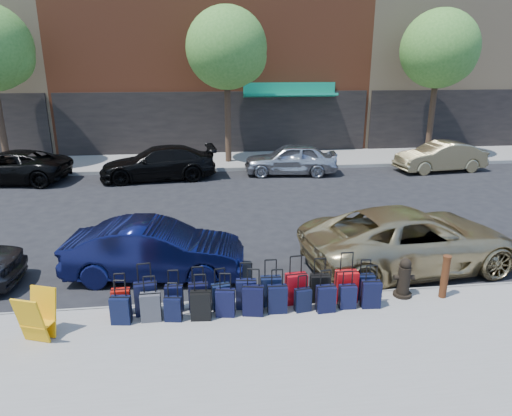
{
  "coord_description": "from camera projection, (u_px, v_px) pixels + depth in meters",
  "views": [
    {
      "loc": [
        -0.87,
        -13.02,
        4.93
      ],
      "look_at": [
        0.54,
        -1.5,
        1.19
      ],
      "focal_mm": 32.0,
      "sensor_mm": 36.0,
      "label": 1
    }
  ],
  "objects": [
    {
      "name": "ground",
      "position": [
        233.0,
        231.0,
        13.91
      ],
      "size": [
        120.0,
        120.0,
        0.0
      ],
      "primitive_type": "plane",
      "color": "black",
      "rests_on": "ground"
    },
    {
      "name": "sidewalk_near",
      "position": [
        260.0,
        361.0,
        7.75
      ],
      "size": [
        60.0,
        4.0,
        0.15
      ],
      "primitive_type": "cube",
      "color": "gray",
      "rests_on": "ground"
    },
    {
      "name": "sidewalk_far",
      "position": [
        218.0,
        161.0,
        23.34
      ],
      "size": [
        60.0,
        4.0,
        0.15
      ],
      "primitive_type": "cube",
      "color": "gray",
      "rests_on": "ground"
    },
    {
      "name": "curb_near",
      "position": [
        248.0,
        302.0,
        9.66
      ],
      "size": [
        60.0,
        0.08,
        0.15
      ],
      "primitive_type": "cube",
      "color": "gray",
      "rests_on": "ground"
    },
    {
      "name": "curb_far",
      "position": [
        220.0,
        170.0,
        21.43
      ],
      "size": [
        60.0,
        0.08,
        0.15
      ],
      "primitive_type": "cube",
      "color": "gray",
      "rests_on": "ground"
    },
    {
      "name": "tree_center",
      "position": [
        230.0,
        50.0,
        21.3
      ],
      "size": [
        3.8,
        3.8,
        7.27
      ],
      "color": "black",
      "rests_on": "sidewalk_far"
    },
    {
      "name": "tree_right",
      "position": [
        442.0,
        51.0,
        22.52
      ],
      "size": [
        3.8,
        3.8,
        7.27
      ],
      "color": "black",
      "rests_on": "sidewalk_far"
    },
    {
      "name": "suitcase_front_0",
      "position": [
        121.0,
        302.0,
        8.98
      ],
      "size": [
        0.36,
        0.21,
        0.86
      ],
      "rotation": [
        0.0,
        0.0,
        0.04
      ],
      "color": "#9C110A",
      "rests_on": "sidewalk_near"
    },
    {
      "name": "suitcase_front_1",
      "position": [
        146.0,
        298.0,
        8.97
      ],
      "size": [
        0.47,
        0.29,
        1.06
      ],
      "rotation": [
        0.0,
        0.0,
        0.12
      ],
      "color": "black",
      "rests_on": "sidewalk_near"
    },
    {
      "name": "suitcase_front_2",
      "position": [
        174.0,
        298.0,
        9.11
      ],
      "size": [
        0.37,
        0.22,
        0.86
      ],
      "rotation": [
        0.0,
        0.0,
        -0.06
      ],
      "color": "black",
      "rests_on": "sidewalk_near"
    },
    {
      "name": "suitcase_front_3",
      "position": [
        199.0,
        297.0,
        9.12
      ],
      "size": [
        0.39,
        0.21,
        0.93
      ],
      "rotation": [
        0.0,
        0.0,
        0.0
      ],
      "color": "black",
      "rests_on": "sidewalk_near"
    },
    {
      "name": "suitcase_front_4",
      "position": [
        221.0,
        296.0,
        9.16
      ],
      "size": [
        0.39,
        0.26,
        0.87
      ],
      "rotation": [
        0.0,
        0.0,
        0.19
      ],
      "color": "black",
      "rests_on": "sidewalk_near"
    },
    {
      "name": "suitcase_front_5",
      "position": [
        246.0,
        294.0,
        9.2
      ],
      "size": [
        0.43,
        0.27,
        0.97
      ],
      "rotation": [
        0.0,
        0.0,
        -0.12
      ],
      "color": "black",
      "rests_on": "sidewalk_near"
    },
    {
      "name": "suitcase_front_6",
      "position": [
        271.0,
        291.0,
        9.31
      ],
      "size": [
        0.42,
        0.24,
        0.99
      ],
      "rotation": [
        0.0,
        0.0,
        -0.04
      ],
      "color": "black",
      "rests_on": "sidewalk_near"
    },
    {
      "name": "suitcase_front_7",
      "position": [
        296.0,
        288.0,
        9.39
      ],
      "size": [
        0.45,
        0.28,
        1.03
      ],
      "rotation": [
        0.0,
        0.0,
        0.1
      ],
      "color": "maroon",
      "rests_on": "sidewalk_near"
    },
    {
      "name": "suitcase_front_8",
      "position": [
        319.0,
        288.0,
        9.45
      ],
      "size": [
        0.41,
        0.24,
        0.95
      ],
      "rotation": [
        0.0,
        0.0,
        -0.05
      ],
      "color": "black",
      "rests_on": "sidewalk_near"
    },
    {
      "name": "suitcase_front_9",
      "position": [
        346.0,
        286.0,
        9.44
      ],
      "size": [
        0.45,
        0.25,
        1.08
      ],
      "rotation": [
        0.0,
        0.0,
        -0.01
      ],
      "color": "#AB0B0E",
      "rests_on": "sidewalk_near"
    },
    {
      "name": "suitcase_front_10",
      "position": [
        365.0,
        286.0,
        9.57
      ],
      "size": [
        0.37,
        0.22,
        0.87
      ],
      "rotation": [
        0.0,
        0.0,
        -0.05
      ],
      "color": "black",
      "rests_on": "sidewalk_near"
    },
    {
      "name": "suitcase_back_0",
      "position": [
        121.0,
        310.0,
        8.67
      ],
      "size": [
        0.39,
        0.26,
        0.88
      ],
      "rotation": [
        0.0,
        0.0,
        -0.13
      ],
      "color": "black",
      "rests_on": "sidewalk_near"
    },
    {
      "name": "suitcase_back_1",
      "position": [
        151.0,
        307.0,
        8.76
      ],
      "size": [
        0.39,
        0.23,
        0.91
      ],
      "rotation": [
        0.0,
        0.0,
        0.03
      ],
      "color": "#3D3E43",
      "rests_on": "sidewalk_near"
    },
    {
      "name": "suitcase_back_2",
      "position": [
        173.0,
        309.0,
        8.77
      ],
      "size": [
        0.35,
        0.24,
        0.78
      ],
      "rotation": [
        0.0,
        0.0,
        -0.15
      ],
      "color": "black",
      "rests_on": "sidewalk_near"
    },
    {
      "name": "suitcase_back_3",
      "position": [
        201.0,
        305.0,
        8.8
      ],
      "size": [
        0.4,
        0.25,
        0.93
      ],
      "rotation": [
        0.0,
        0.0,
        -0.07
      ],
      "color": "black",
      "rests_on": "sidewalk_near"
    },
    {
      "name": "suitcase_back_4",
      "position": [
        225.0,
        303.0,
        8.92
      ],
      "size": [
        0.4,
        0.27,
        0.89
      ],
      "rotation": [
        0.0,
        0.0,
        -0.16
      ],
      "color": "black",
      "rests_on": "sidewalk_near"
    },
    {
      "name": "suitcase_back_5",
      "position": [
        253.0,
        301.0,
        8.96
      ],
      "size": [
        0.44,
        0.31,
        0.96
      ],
      "rotation": [
        0.0,
        0.0,
        -0.19
      ],
      "color": "black",
      "rests_on": "sidewalk_near"
    },
    {
      "name": "suitcase_back_6",
      "position": [
        277.0,
        299.0,
        9.05
      ],
      "size": [
        0.39,
        0.23,
        0.91
      ],
      "rotation": [
        0.0,
        0.0,
        -0.03
      ],
      "color": "black",
      "rests_on": "sidewalk_near"
    },
    {
      "name": "suitcase_back_7",
      "position": [
        303.0,
        300.0,
        9.11
      ],
      "size": [
        0.34,
        0.23,
        0.76
      ],
      "rotation": [
        0.0,
        0.0,
        0.16
      ],
      "color": "black",
      "rests_on": "sidewalk_near"
    },
    {
      "name": "suitcase_back_8",
      "position": [
        326.0,
        299.0,
        9.08
      ],
      "size": [
        0.38,
        0.23,
        0.88
      ],
      "rotation": [
        0.0,
        0.0,
        0.06
      ],
      "color": "black",
      "rests_on": "sidewalk_near"
    },
    {
      "name": "suitcase_back_9",
      "position": [
        347.0,
        297.0,
        9.21
      ],
      "size": [
        0.33,
        0.2,
        0.8
      ],
      "rotation": [
        0.0,
        0.0,
        -0.01
      ],
      "color": "black",
      "rests_on": "sidewalk_near"
    },
    {
      "name": "suitcase_back_10",
      "position": [
        371.0,
        294.0,
        9.24
      ],
      "size": [
        0.4,
        0.25,
        0.91
      ],
      "rotation": [
        0.0,
        0.0,
        -0.07
      ],
      "color": "black",
      "rests_on": "sidewalk_near"
    },
    {
      "name": "fire_hydrant",
      "position": [
        404.0,
        279.0,
        9.64
      ],
      "size": [
        0.44,
        0.39,
        0.86
      ],
      "rotation": [
        0.0,
        0.0,
        -0.12
      ],
      "color": "black",
      "rests_on": "sidewalk_near"
    },
    {
      "name": "bollard",
      "position": [
        445.0,
        276.0,
        9.56
      ],
      "size": [
        0.17,
        0.17,
        0.94
      ],
      "color": "#38190C",
      "rests_on": "sidewalk_near"
    },
    {
      "name": "display_rack",
      "position": [
        37.0,
        317.0,
        8.1
      ],
      "size": [
        0.67,
        0.7,
        0.92
      ],
      "rotation": [
        0.0,
        0.0,
        -0.34
      ],
      "color": "#EEA60D",
      "rests_on": "sidewalk_near"
    },
    {
      "name": "car_near_1",
      "position": [
        155.0,
        250.0,
        10.75
      ],
      "size": [
        4.29,
        1.92,
        1.37
      ],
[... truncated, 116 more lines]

